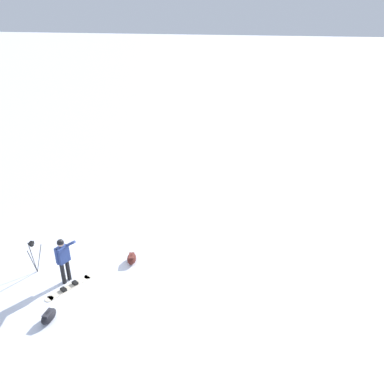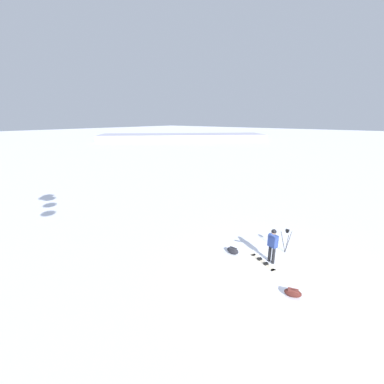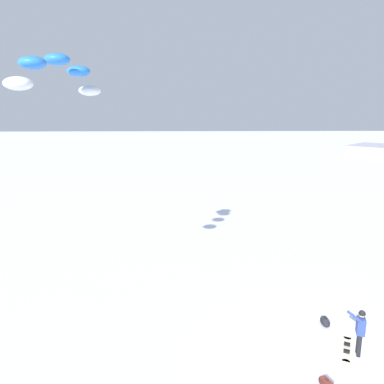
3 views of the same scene
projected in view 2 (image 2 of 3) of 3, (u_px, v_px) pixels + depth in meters
ground_plane at (278, 270)px, 11.02m from camera, size 300.00×300.00×0.00m
snowboarder at (273, 243)px, 11.31m from camera, size 0.74×0.46×1.70m
snowboard at (263, 262)px, 11.58m from camera, size 0.94×1.61×0.10m
gear_bag_large at (293, 293)px, 9.33m from camera, size 0.50×0.69×0.31m
camera_tripod at (287, 236)px, 12.19m from camera, size 0.54×0.48×1.25m
gear_bag_small at (233, 251)px, 12.28m from camera, size 0.32×0.61×0.33m
distant_ridge at (183, 137)px, 73.85m from camera, size 41.78×41.87×1.81m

